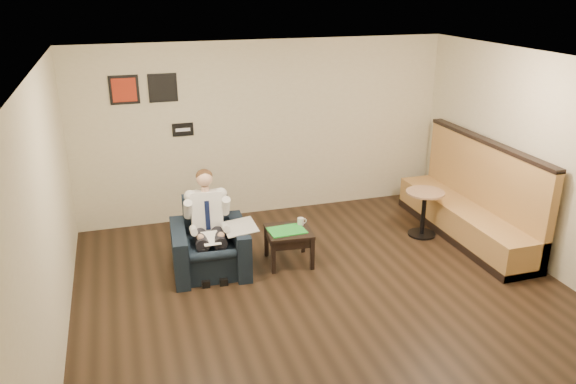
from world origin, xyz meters
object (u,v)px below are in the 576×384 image
object	(u,v)px
seated_man	(210,230)
side_table	(289,246)
coffee_mug	(301,221)
smartphone	(290,224)
armchair	(209,239)
cafe_table	(423,213)
banquette	(468,191)
green_folder	(287,230)

from	to	relation	value
seated_man	side_table	world-z (taller)	seated_man
side_table	coffee_mug	distance (m)	0.37
coffee_mug	smartphone	xyz separation A→B (m)	(-0.14, 0.05, -0.05)
armchair	smartphone	world-z (taller)	armchair
smartphone	cafe_table	bearing A→B (deg)	17.07
smartphone	banquette	size ratio (longest dim) A/B	0.05
armchair	side_table	bearing A→B (deg)	-1.23
armchair	seated_man	bearing A→B (deg)	-90.00
armchair	cafe_table	size ratio (longest dim) A/B	1.37
seated_man	smartphone	bearing A→B (deg)	13.48
coffee_mug	smartphone	distance (m)	0.15
green_folder	coffee_mug	world-z (taller)	coffee_mug
banquette	green_folder	bearing A→B (deg)	-178.99
side_table	smartphone	world-z (taller)	smartphone
cafe_table	armchair	bearing A→B (deg)	-177.18
side_table	cafe_table	distance (m)	2.21
armchair	side_table	size ratio (longest dim) A/B	1.63
coffee_mug	cafe_table	xyz separation A→B (m)	(1.99, 0.13, -0.18)
seated_man	smartphone	xyz separation A→B (m)	(1.14, 0.20, -0.15)
banquette	cafe_table	distance (m)	0.72
green_folder	coffee_mug	bearing A→B (deg)	28.73
side_table	banquette	size ratio (longest dim) A/B	0.21
side_table	smartphone	xyz separation A→B (m)	(0.07, 0.17, 0.25)
side_table	smartphone	size ratio (longest dim) A/B	3.93
seated_man	coffee_mug	bearing A→B (deg)	9.99
seated_man	side_table	size ratio (longest dim) A/B	2.17
armchair	cafe_table	bearing A→B (deg)	6.13
smartphone	green_folder	bearing A→B (deg)	-103.96
smartphone	side_table	bearing A→B (deg)	-97.35
coffee_mug	banquette	world-z (taller)	banquette
smartphone	seated_man	bearing A→B (deg)	-154.87
green_folder	side_table	bearing A→B (deg)	28.73
armchair	seated_man	size ratio (longest dim) A/B	0.75
seated_man	side_table	bearing A→B (deg)	5.31
armchair	smartphone	xyz separation A→B (m)	(1.13, 0.08, 0.02)
side_table	smartphone	bearing A→B (deg)	67.68
green_folder	seated_man	bearing A→B (deg)	-178.96
green_folder	banquette	size ratio (longest dim) A/B	0.17
cafe_table	side_table	bearing A→B (deg)	-173.64
green_folder	cafe_table	size ratio (longest dim) A/B	0.69
coffee_mug	smartphone	size ratio (longest dim) A/B	0.68
side_table	green_folder	world-z (taller)	green_folder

